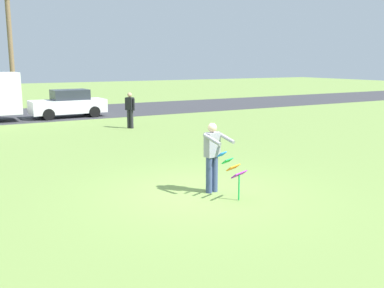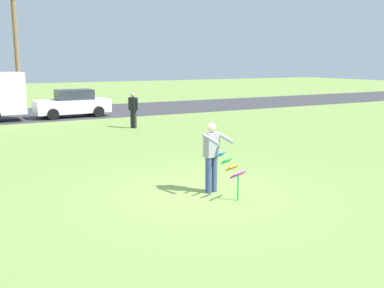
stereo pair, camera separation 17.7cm
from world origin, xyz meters
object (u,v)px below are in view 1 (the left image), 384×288
Objects in this scene: person_kite_flyer at (213,155)px; parked_car_white at (68,104)px; kite_held at (233,169)px; person_walker_near at (130,109)px.

parked_car_white is (0.59, 16.69, -0.18)m from person_kite_flyer.
person_kite_flyer is 0.41× the size of parked_car_white.
person_kite_flyer is 16.70m from parked_car_white.
person_kite_flyer is 1.58× the size of kite_held.
parked_car_white is at bearing 105.02° from person_walker_near.
kite_held is (0.13, -0.69, -0.22)m from person_kite_flyer.
person_walker_near reaches higher than kite_held.
parked_car_white is at bearing 87.97° from person_kite_flyer.
kite_held is at bearing -79.17° from person_kite_flyer.
person_walker_near is (2.00, 11.63, 0.20)m from kite_held.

